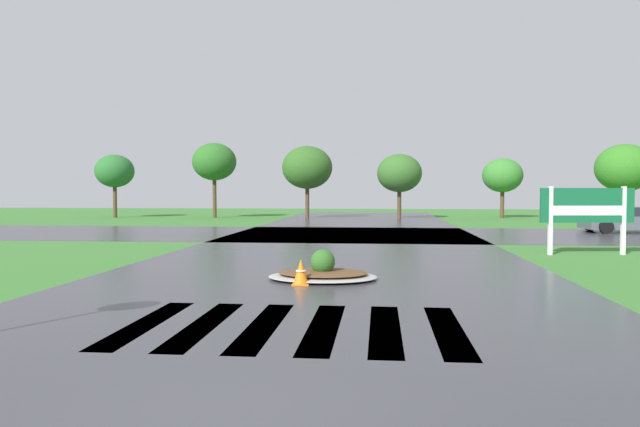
% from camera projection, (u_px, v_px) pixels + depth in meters
% --- Properties ---
extents(asphalt_roadway, '(10.97, 80.00, 0.01)m').
position_uv_depth(asphalt_roadway, '(328.00, 272.00, 14.78)').
color(asphalt_roadway, '#35353A').
rests_on(asphalt_roadway, ground).
extents(asphalt_cross_road, '(90.00, 9.87, 0.01)m').
position_uv_depth(asphalt_cross_road, '(352.00, 234.00, 27.59)').
color(asphalt_cross_road, '#35353A').
rests_on(asphalt_cross_road, ground).
extents(crosswalk_stripes, '(4.95, 3.33, 0.01)m').
position_uv_depth(crosswalk_stripes, '(293.00, 326.00, 8.92)').
color(crosswalk_stripes, white).
rests_on(crosswalk_stripes, ground).
extents(estate_billboard, '(2.92, 0.41, 2.14)m').
position_uv_depth(estate_billboard, '(587.00, 209.00, 18.75)').
color(estate_billboard, white).
rests_on(estate_billboard, ground).
extents(median_island, '(2.47, 1.94, 0.68)m').
position_uv_depth(median_island, '(323.00, 273.00, 13.66)').
color(median_island, '#9E9B93').
rests_on(median_island, ground).
extents(car_white_sedan, '(4.09, 2.30, 1.21)m').
position_uv_depth(car_white_sedan, '(626.00, 220.00, 28.73)').
color(car_white_sedan, '#4C545B').
rests_on(car_white_sedan, ground).
extents(traffic_cone, '(0.36, 0.36, 0.55)m').
position_uv_depth(traffic_cone, '(301.00, 273.00, 12.85)').
color(traffic_cone, orange).
rests_on(traffic_cone, ground).
extents(background_treeline, '(39.33, 5.11, 5.42)m').
position_uv_depth(background_treeline, '(389.00, 169.00, 42.61)').
color(background_treeline, '#4C3823').
rests_on(background_treeline, ground).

